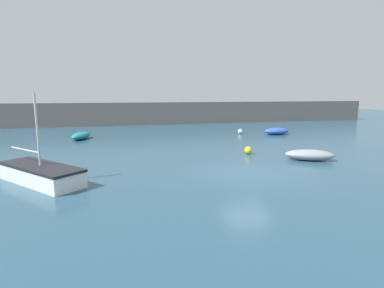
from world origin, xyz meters
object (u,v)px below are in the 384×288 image
rowboat_blue_near (277,131)px  sailboat_short_mast (41,174)px  rowboat_white_midwater (81,136)px  mooring_buoy_white (240,131)px  mooring_buoy_yellow (248,150)px  open_tender_yellow (310,155)px

rowboat_blue_near → sailboat_short_mast: bearing=-147.3°
rowboat_white_midwater → mooring_buoy_white: 15.72m
rowboat_white_midwater → mooring_buoy_yellow: bearing=-109.5°
open_tender_yellow → mooring_buoy_white: open_tender_yellow is taller
open_tender_yellow → sailboat_short_mast: (-15.22, -1.07, 0.10)m
rowboat_blue_near → rowboat_white_midwater: bearing=175.5°
sailboat_short_mast → mooring_buoy_yellow: (12.34, 3.84, -0.18)m
mooring_buoy_white → mooring_buoy_yellow: mooring_buoy_yellow is taller
mooring_buoy_white → mooring_buoy_yellow: bearing=-110.5°
rowboat_white_midwater → rowboat_blue_near: bearing=-73.7°
mooring_buoy_yellow → rowboat_white_midwater: bearing=139.6°
rowboat_blue_near → mooring_buoy_yellow: size_ratio=5.02×
rowboat_white_midwater → sailboat_short_mast: 14.02m
open_tender_yellow → mooring_buoy_white: size_ratio=6.37×
open_tender_yellow → sailboat_short_mast: sailboat_short_mast is taller
rowboat_blue_near → open_tender_yellow: 12.17m
open_tender_yellow → mooring_buoy_white: (0.87, 12.80, -0.09)m
rowboat_white_midwater → mooring_buoy_yellow: (11.96, -10.18, -0.06)m
rowboat_blue_near → sailboat_short_mast: sailboat_short_mast is taller
mooring_buoy_yellow → open_tender_yellow: bearing=-43.8°
rowboat_blue_near → open_tender_yellow: size_ratio=0.82×
open_tender_yellow → mooring_buoy_yellow: size_ratio=6.14×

